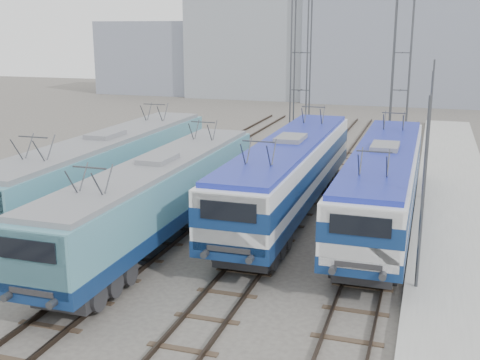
% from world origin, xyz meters
% --- Properties ---
extents(ground, '(160.00, 160.00, 0.00)m').
position_xyz_m(ground, '(0.00, 0.00, 0.00)').
color(ground, '#514C47').
extents(platform, '(4.00, 70.00, 0.30)m').
position_xyz_m(platform, '(10.20, 8.00, 0.15)').
color(platform, '#9E9E99').
rests_on(platform, ground).
extents(locomotive_far_left, '(2.99, 18.90, 3.56)m').
position_xyz_m(locomotive_far_left, '(-6.75, 7.37, 2.35)').
color(locomotive_far_left, navy).
rests_on(locomotive_far_left, ground).
extents(locomotive_center_left, '(2.81, 17.76, 3.34)m').
position_xyz_m(locomotive_center_left, '(-2.25, 3.93, 2.22)').
color(locomotive_center_left, navy).
rests_on(locomotive_center_left, ground).
extents(locomotive_center_right, '(2.97, 18.77, 3.53)m').
position_xyz_m(locomotive_center_right, '(2.25, 9.39, 2.39)').
color(locomotive_center_right, navy).
rests_on(locomotive_center_right, ground).
extents(locomotive_far_right, '(2.90, 18.31, 3.44)m').
position_xyz_m(locomotive_far_right, '(6.75, 9.17, 2.33)').
color(locomotive_far_right, navy).
rests_on(locomotive_far_right, ground).
extents(catenary_tower_west, '(4.50, 1.20, 12.00)m').
position_xyz_m(catenary_tower_west, '(0.00, 22.00, 6.64)').
color(catenary_tower_west, '#3F4247').
rests_on(catenary_tower_west, ground).
extents(catenary_tower_east, '(4.50, 1.20, 12.00)m').
position_xyz_m(catenary_tower_east, '(6.50, 24.00, 6.64)').
color(catenary_tower_east, '#3F4247').
rests_on(catenary_tower_east, ground).
extents(mast_front, '(0.12, 0.12, 7.00)m').
position_xyz_m(mast_front, '(8.60, 2.00, 3.50)').
color(mast_front, '#3F4247').
rests_on(mast_front, ground).
extents(mast_mid, '(0.12, 0.12, 7.00)m').
position_xyz_m(mast_mid, '(8.60, 14.00, 3.50)').
color(mast_mid, '#3F4247').
rests_on(mast_mid, ground).
extents(mast_rear, '(0.12, 0.12, 7.00)m').
position_xyz_m(mast_rear, '(8.60, 26.00, 3.50)').
color(mast_rear, '#3F4247').
rests_on(mast_rear, ground).
extents(building_west, '(18.00, 12.00, 14.00)m').
position_xyz_m(building_west, '(-14.00, 62.00, 7.00)').
color(building_west, '#8B929C').
rests_on(building_west, ground).
extents(building_center, '(22.00, 14.00, 18.00)m').
position_xyz_m(building_center, '(4.00, 62.00, 9.00)').
color(building_center, gray).
rests_on(building_center, ground).
extents(building_far_west, '(14.00, 10.00, 10.00)m').
position_xyz_m(building_far_west, '(-30.00, 62.00, 5.00)').
color(building_far_west, gray).
rests_on(building_far_west, ground).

